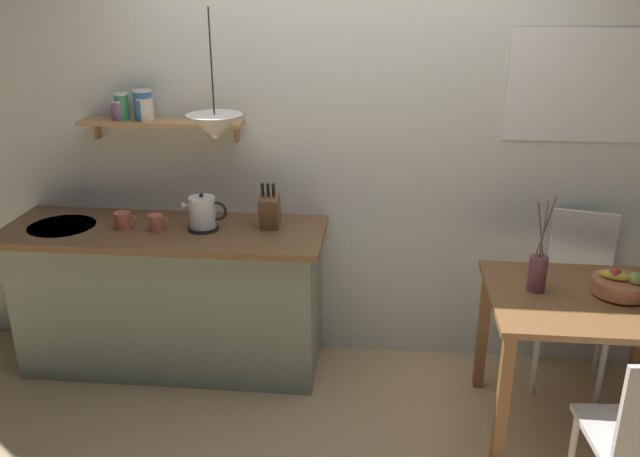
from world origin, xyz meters
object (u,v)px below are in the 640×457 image
Objects in this scene: dining_chair_far at (576,293)px; coffee_mug_spare at (156,223)px; twig_vase at (538,272)px; pendant_lamp at (215,126)px; dining_table at (585,319)px; knife_block at (270,211)px; electric_kettle at (203,214)px; fruit_bowl at (620,285)px; coffee_mug_by_sink at (123,220)px.

dining_chair_far is 2.41m from coffee_mug_spare.
pendant_lamp reaches higher than twig_vase.
twig_vase reaches higher than coffee_mug_spare.
knife_block reaches higher than dining_table.
twig_vase reaches higher than electric_kettle.
dining_table is 1.74m from knife_block.
dining_table is at bearing -9.06° from pendant_lamp.
dining_table is 1.47× the size of pendant_lamp.
electric_kettle is (-2.17, 0.36, 0.16)m from fruit_bowl.
pendant_lamp reaches higher than electric_kettle.
twig_vase is (-0.34, -0.46, 0.33)m from dining_chair_far.
twig_vase is 1.46m from knife_block.
fruit_bowl is at bearing -2.15° from twig_vase.
dining_chair_far is 3.79× the size of fruit_bowl.
knife_block is 2.12× the size of coffee_mug_by_sink.
twig_vase is 4.16× the size of coffee_mug_spare.
dining_chair_far reaches higher than coffee_mug_spare.
coffee_mug_by_sink is (-0.83, -0.08, -0.06)m from knife_block.
coffee_mug_spare reaches higher than dining_table.
pendant_lamp reaches higher than knife_block.
electric_kettle reaches higher than fruit_bowl.
pendant_lamp reaches higher than coffee_mug_by_sink.
electric_kettle is at bearing 168.99° from dining_table.
dining_table is 0.33m from twig_vase.
coffee_mug_spare is at bearing 171.63° from twig_vase.
dining_chair_far reaches higher than fruit_bowl.
electric_kettle is 0.27m from coffee_mug_spare.
twig_vase is 3.78× the size of coffee_mug_by_sink.
coffee_mug_spare is (-2.03, 0.30, 0.07)m from twig_vase.
fruit_bowl is 1.85m from knife_block.
coffee_mug_spare is at bearing -4.81° from coffee_mug_by_sink.
dining_chair_far is at bearing 79.05° from dining_table.
twig_vase is 1.96× the size of electric_kettle.
coffee_mug_spare is at bearing -170.53° from electric_kettle.
knife_block reaches higher than electric_kettle.
dining_chair_far is 2.16m from electric_kettle.
fruit_bowl is 0.41× the size of pendant_lamp.
coffee_mug_by_sink is at bearing 171.59° from dining_table.
knife_block is at bearing -177.89° from dining_chair_far.
coffee_mug_by_sink is at bearing -176.76° from dining_chair_far.
coffee_mug_by_sink is 0.20m from coffee_mug_spare.
dining_chair_far is at bearing 3.24° from coffee_mug_by_sink.
coffee_mug_spare is (-0.26, -0.04, -0.05)m from electric_kettle.
dining_table is 2.32m from coffee_mug_spare.
electric_kettle is 0.46m from coffee_mug_by_sink.
coffee_mug_spare is (-0.63, -0.10, -0.06)m from knife_block.
dining_table is 0.53m from dining_chair_far.
electric_kettle is at bearing 170.64° from fruit_bowl.
electric_kettle is at bearing -171.55° from knife_block.
fruit_bowl is 2.03× the size of coffee_mug_by_sink.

